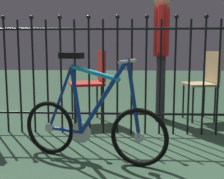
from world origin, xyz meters
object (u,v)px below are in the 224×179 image
bicycle (92,123)px  person_visitor (162,43)px  chair_red (93,78)px  chair_tan (205,79)px

bicycle → person_visitor: size_ratio=0.75×
chair_red → chair_tan: (1.46, 0.14, -0.01)m
bicycle → person_visitor: person_visitor is taller
bicycle → chair_tan: size_ratio=1.39×
bicycle → person_visitor: bearing=63.1°
chair_tan → person_visitor: person_visitor is taller
bicycle → chair_red: size_ratio=1.37×
chair_red → bicycle: bearing=-83.8°
bicycle → chair_tan: (1.31, 1.48, 0.23)m
chair_tan → person_visitor: size_ratio=0.54×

